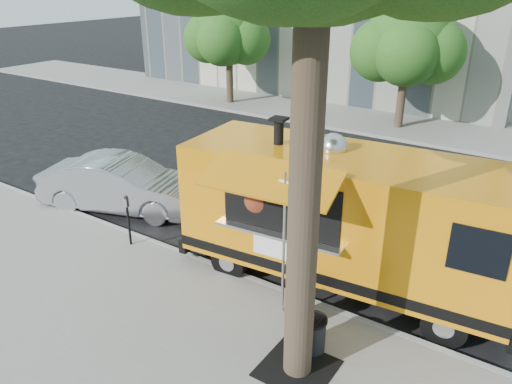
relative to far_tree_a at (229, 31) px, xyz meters
The scene contains 13 objects.
ground 16.30m from the far_tree_a, 50.89° to the right, with size 120.00×120.00×0.00m, color black.
sidewalk 19.48m from the far_tree_a, 58.47° to the right, with size 60.00×6.00×0.15m, color gray.
curb 16.99m from the far_tree_a, 52.92° to the right, with size 60.00×0.14×0.16m, color #999993.
far_sidewalk 10.73m from the far_tree_a, ahead, with size 60.00×5.00×0.15m, color gray.
tree_well 20.00m from the far_tree_a, 50.16° to the right, with size 1.20×1.20×0.02m, color black.
far_tree_a is the anchor object (origin of this frame).
far_tree_b 9.01m from the far_tree_a, ahead, with size 3.60×3.60×5.50m.
sign_post 18.14m from the far_tree_a, 50.17° to the right, with size 0.28×0.06×3.00m.
parking_meter 15.59m from the far_tree_a, 62.85° to the right, with size 0.11×0.11×1.33m.
food_truck 17.17m from the far_tree_a, 45.39° to the right, with size 7.39×3.81×3.58m.
sedan 13.46m from the far_tree_a, 67.24° to the right, with size 1.65×4.74×1.56m, color #AAACB1.
trash_bin_left 18.69m from the far_tree_a, 49.26° to the right, with size 0.53×0.53×0.64m.
trash_bin_right 19.47m from the far_tree_a, 49.14° to the right, with size 0.54×0.54×0.65m.
Camera 1 is at (5.70, -8.71, 6.36)m, focal length 35.00 mm.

